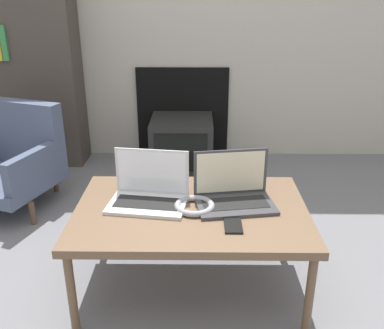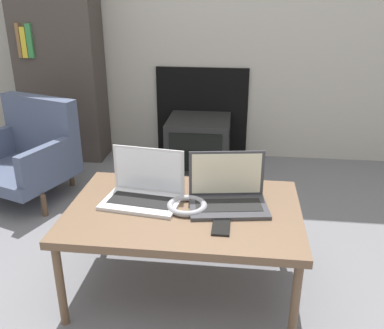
% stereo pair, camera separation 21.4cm
% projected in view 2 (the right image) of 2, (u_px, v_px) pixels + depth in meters
% --- Properties ---
extents(table, '(1.03, 0.68, 0.43)m').
position_uv_depth(table, '(184.00, 215.00, 1.91)').
color(table, brown).
rests_on(table, ground_plane).
extents(laptop_left, '(0.37, 0.27, 0.23)m').
position_uv_depth(laptop_left, '(144.00, 189.00, 1.95)').
color(laptop_left, silver).
rests_on(laptop_left, table).
extents(laptop_right, '(0.37, 0.27, 0.23)m').
position_uv_depth(laptop_right, '(228.00, 194.00, 1.91)').
color(laptop_right, '#38383D').
rests_on(laptop_right, table).
extents(headphones, '(0.18, 0.18, 0.03)m').
position_uv_depth(headphones, '(187.00, 206.00, 1.89)').
color(headphones, gray).
rests_on(headphones, table).
extents(phone, '(0.07, 0.13, 0.01)m').
position_uv_depth(phone, '(221.00, 227.00, 1.74)').
color(phone, black).
rests_on(phone, table).
extents(tv, '(0.48, 0.48, 0.39)m').
position_uv_depth(tv, '(199.00, 142.00, 3.41)').
color(tv, black).
rests_on(tv, ground_plane).
extents(armchair, '(0.74, 0.72, 0.66)m').
position_uv_depth(armchair, '(29.00, 151.00, 2.90)').
color(armchair, '#47516B').
rests_on(armchair, ground_plane).
extents(bookshelf, '(0.65, 0.32, 1.53)m').
position_uv_depth(bookshelf, '(60.00, 65.00, 3.39)').
color(bookshelf, '#3F3833').
rests_on(bookshelf, ground_plane).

